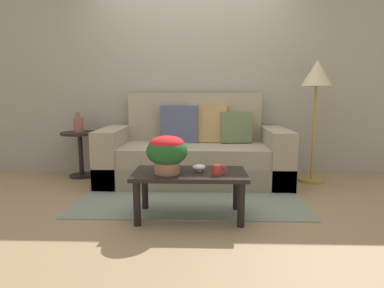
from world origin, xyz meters
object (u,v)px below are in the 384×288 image
at_px(couch, 195,154).
at_px(floor_lamp, 317,82).
at_px(table_vase, 78,124).
at_px(side_table, 80,146).
at_px(snack_bowl, 199,167).
at_px(coffee_table, 190,180).
at_px(potted_plant, 167,151).
at_px(coffee_mug, 217,170).

bearing_deg(couch, floor_lamp, 0.01).
height_order(couch, table_vase, couch).
distance_m(side_table, snack_bowl, 2.05).
xyz_separation_m(floor_lamp, snack_bowl, (-1.38, -1.21, -0.76)).
bearing_deg(coffee_table, floor_lamp, 40.57).
bearing_deg(table_vase, coffee_table, -43.25).
distance_m(floor_lamp, potted_plant, 2.18).
height_order(snack_bowl, table_vase, table_vase).
xyz_separation_m(coffee_table, side_table, (-1.46, 1.39, 0.06)).
bearing_deg(snack_bowl, coffee_mug, -38.47).
bearing_deg(coffee_mug, side_table, 138.92).
relative_size(couch, floor_lamp, 1.53).
xyz_separation_m(couch, coffee_table, (-0.02, -1.25, 0.00)).
bearing_deg(floor_lamp, table_vase, 177.41).
distance_m(floor_lamp, coffee_mug, 1.96).
xyz_separation_m(coffee_table, snack_bowl, (0.08, 0.04, 0.10)).
relative_size(couch, side_table, 3.83).
height_order(couch, side_table, couch).
bearing_deg(floor_lamp, potted_plant, -141.73).
xyz_separation_m(side_table, coffee_mug, (1.70, -1.48, 0.05)).
distance_m(coffee_mug, table_vase, 2.26).
bearing_deg(couch, snack_bowl, -87.02).
distance_m(coffee_table, potted_plant, 0.33).
distance_m(couch, side_table, 1.49).
height_order(coffee_table, side_table, side_table).
bearing_deg(couch, side_table, 174.43).
bearing_deg(potted_plant, coffee_mug, -4.67).
height_order(coffee_table, floor_lamp, floor_lamp).
bearing_deg(coffee_table, side_table, 136.39).
xyz_separation_m(coffee_table, floor_lamp, (1.46, 1.25, 0.86)).
bearing_deg(snack_bowl, floor_lamp, 41.31).
relative_size(side_table, floor_lamp, 0.40).
distance_m(couch, snack_bowl, 1.22).
bearing_deg(coffee_table, coffee_mug, -20.12).
xyz_separation_m(coffee_mug, snack_bowl, (-0.15, 0.12, -0.01)).
bearing_deg(potted_plant, couch, 80.99).
bearing_deg(table_vase, coffee_mug, -40.74).
relative_size(coffee_table, table_vase, 3.92).
height_order(couch, coffee_table, couch).
distance_m(potted_plant, table_vase, 1.92).
height_order(side_table, potted_plant, potted_plant).
distance_m(snack_bowl, table_vase, 2.06).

